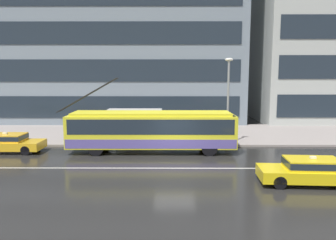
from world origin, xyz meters
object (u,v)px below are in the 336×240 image
object	(u,v)px
pedestrian_walking_past	(129,131)
street_lamp	(228,93)
taxi_queued_behind_bus	(7,142)
bus_shelter	(135,116)
pedestrian_at_shelter	(218,121)
trolleybus	(152,130)
taxi_oncoming_far	(310,170)
pedestrian_approaching_curb	(92,122)
pedestrian_waiting_by_pole	(172,121)

from	to	relation	value
pedestrian_walking_past	street_lamp	bearing A→B (deg)	-0.82
taxi_queued_behind_bus	street_lamp	xyz separation A→B (m)	(15.40, 2.22, 3.20)
taxi_queued_behind_bus	bus_shelter	size ratio (longest dim) A/B	1.08
pedestrian_at_shelter	trolleybus	bearing A→B (deg)	-153.94
taxi_oncoming_far	pedestrian_walking_past	distance (m)	13.24
trolleybus	street_lamp	distance (m)	6.35
pedestrian_at_shelter	pedestrian_approaching_curb	world-z (taller)	pedestrian_at_shelter
taxi_oncoming_far	pedestrian_at_shelter	size ratio (longest dim) A/B	2.40
trolleybus	street_lamp	xyz separation A→B (m)	(5.52, 2.07, 2.37)
taxi_queued_behind_bus	bus_shelter	bearing A→B (deg)	25.92
bus_shelter	street_lamp	world-z (taller)	street_lamp
bus_shelter	pedestrian_walking_past	xyz separation A→B (m)	(-0.29, -1.71, -0.85)
taxi_queued_behind_bus	bus_shelter	xyz separation A→B (m)	(8.32, 4.04, 1.26)
bus_shelter	pedestrian_approaching_curb	distance (m)	3.42
pedestrian_approaching_curb	pedestrian_walking_past	distance (m)	2.89
taxi_queued_behind_bus	pedestrian_approaching_curb	bearing A→B (deg)	26.87
trolleybus	pedestrian_waiting_by_pole	distance (m)	3.30
taxi_oncoming_far	street_lamp	bearing A→B (deg)	105.87
taxi_queued_behind_bus	pedestrian_at_shelter	xyz separation A→B (m)	(14.74, 2.53, 1.07)
taxi_oncoming_far	pedestrian_waiting_by_pole	distance (m)	11.71
pedestrian_approaching_curb	pedestrian_waiting_by_pole	bearing A→B (deg)	4.60
trolleybus	bus_shelter	bearing A→B (deg)	111.89
pedestrian_walking_past	pedestrian_waiting_by_pole	world-z (taller)	pedestrian_waiting_by_pole
pedestrian_at_shelter	street_lamp	xyz separation A→B (m)	(0.65, -0.31, 2.13)
pedestrian_approaching_curb	street_lamp	xyz separation A→B (m)	(10.19, -0.42, 2.21)
pedestrian_approaching_curb	bus_shelter	bearing A→B (deg)	24.29
taxi_oncoming_far	pedestrian_waiting_by_pole	xyz separation A→B (m)	(-6.57, 9.63, 0.99)
pedestrian_walking_past	street_lamp	world-z (taller)	street_lamp
taxi_oncoming_far	bus_shelter	size ratio (longest dim) A/B	1.11
taxi_oncoming_far	taxi_queued_behind_bus	bearing A→B (deg)	160.01
bus_shelter	street_lamp	bearing A→B (deg)	-14.42
pedestrian_walking_past	pedestrian_at_shelter	bearing A→B (deg)	1.76
taxi_queued_behind_bus	street_lamp	distance (m)	15.88
taxi_oncoming_far	pedestrian_walking_past	xyz separation A→B (m)	(-9.85, 8.83, 0.40)
pedestrian_approaching_curb	street_lamp	distance (m)	10.43
pedestrian_walking_past	pedestrian_approaching_curb	bearing A→B (deg)	173.68
bus_shelter	street_lamp	distance (m)	7.56
taxi_queued_behind_bus	street_lamp	world-z (taller)	street_lamp
pedestrian_waiting_by_pole	taxi_oncoming_far	bearing A→B (deg)	-55.69
pedestrian_walking_past	taxi_queued_behind_bus	bearing A→B (deg)	-163.82
taxi_oncoming_far	pedestrian_at_shelter	world-z (taller)	pedestrian_at_shelter
street_lamp	taxi_queued_behind_bus	bearing A→B (deg)	-171.78
taxi_oncoming_far	pedestrian_approaching_curb	xyz separation A→B (m)	(-12.67, 9.14, 0.99)
trolleybus	bus_shelter	size ratio (longest dim) A/B	2.80
taxi_oncoming_far	street_lamp	size ratio (longest dim) A/B	0.75
taxi_oncoming_far	street_lamp	world-z (taller)	street_lamp
trolleybus	pedestrian_approaching_curb	world-z (taller)	trolleybus
street_lamp	pedestrian_waiting_by_pole	bearing A→B (deg)	167.49
bus_shelter	pedestrian_waiting_by_pole	world-z (taller)	bus_shelter
taxi_queued_behind_bus	street_lamp	size ratio (longest dim) A/B	0.73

